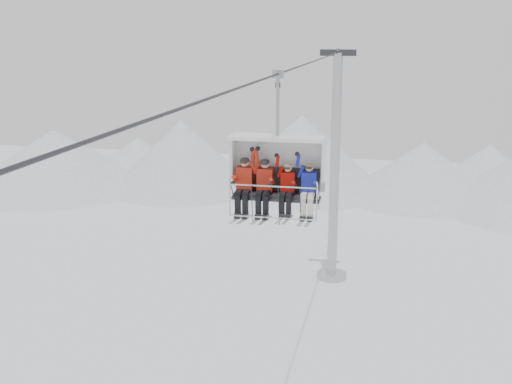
% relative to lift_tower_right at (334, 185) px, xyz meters
% --- Properties ---
extents(ridgeline, '(72.00, 21.00, 7.00)m').
position_rel_lift_tower_right_xyz_m(ridgeline, '(-1.58, 20.05, -2.94)').
color(ridgeline, silver).
rests_on(ridgeline, ground).
extents(lift_tower_right, '(2.00, 1.80, 13.48)m').
position_rel_lift_tower_right_xyz_m(lift_tower_right, '(0.00, 0.00, 0.00)').
color(lift_tower_right, '#A7A9AE').
rests_on(lift_tower_right, ground).
extents(haul_cable, '(0.06, 50.00, 0.06)m').
position_rel_lift_tower_right_xyz_m(haul_cable, '(0.00, -22.00, 7.52)').
color(haul_cable, '#2C2C31').
rests_on(haul_cable, lift_tower_left).
extents(chairlift_carrier, '(2.64, 1.17, 3.98)m').
position_rel_lift_tower_right_xyz_m(chairlift_carrier, '(0.00, -19.00, 4.95)').
color(chairlift_carrier, black).
rests_on(chairlift_carrier, haul_cable).
extents(skier_far_left, '(0.45, 1.69, 1.77)m').
position_rel_lift_tower_right_xyz_m(skier_far_left, '(-0.92, -19.30, 4.47)').
color(skier_far_left, red).
rests_on(skier_far_left, chairlift_carrier).
extents(skier_center_left, '(0.44, 1.69, 1.74)m').
position_rel_lift_tower_right_xyz_m(skier_center_left, '(-0.33, -19.30, 4.46)').
color(skier_center_left, '#B52213').
rests_on(skier_center_left, chairlift_carrier).
extents(skier_center_right, '(0.39, 1.69, 1.57)m').
position_rel_lift_tower_right_xyz_m(skier_center_right, '(0.32, -19.32, 4.41)').
color(skier_center_right, '#B00E07').
rests_on(skier_center_right, chairlift_carrier).
extents(skier_far_right, '(0.41, 1.69, 1.64)m').
position_rel_lift_tower_right_xyz_m(skier_far_right, '(0.92, -19.31, 4.44)').
color(skier_far_right, '#1B26AC').
rests_on(skier_far_right, chairlift_carrier).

